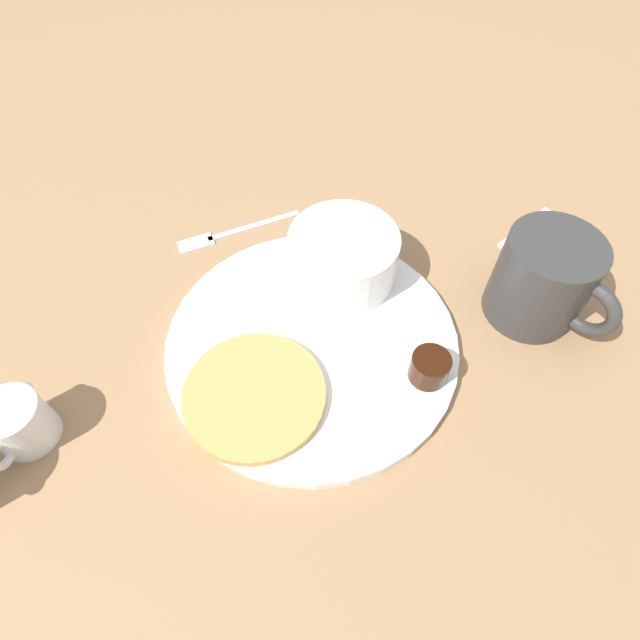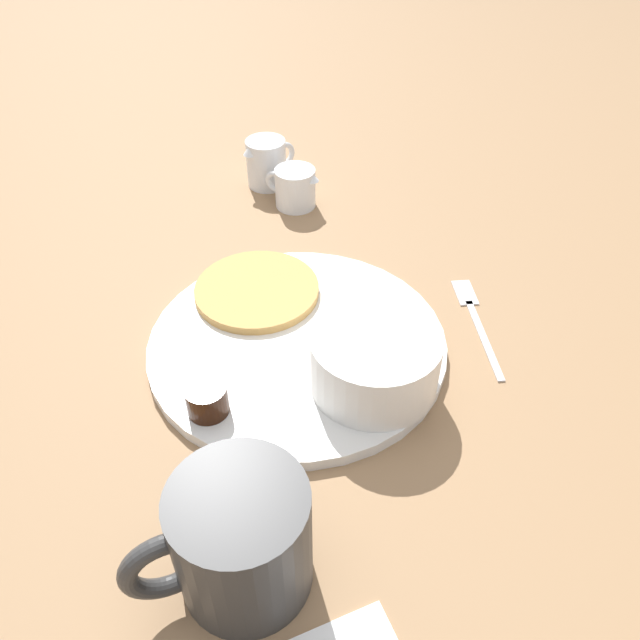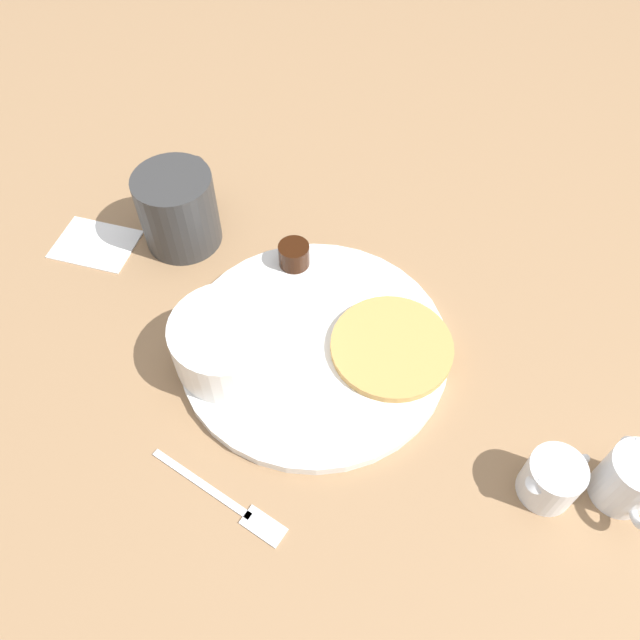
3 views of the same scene
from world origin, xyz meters
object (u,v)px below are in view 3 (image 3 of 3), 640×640
object	(u,v)px
coffee_mug	(182,208)
plate	(317,346)
creamer_pitcher_near	(556,479)
fork	(235,504)
bowl	(231,341)
creamer_pitcher_far	(634,480)

from	to	relation	value
coffee_mug	plate	bearing A→B (deg)	132.84
creamer_pitcher_near	fork	bearing A→B (deg)	1.98
plate	fork	world-z (taller)	plate
plate	creamer_pitcher_near	size ratio (longest dim) A/B	4.16
bowl	fork	size ratio (longest dim) A/B	0.86
coffee_mug	bowl	bearing A→B (deg)	110.36
coffee_mug	creamer_pitcher_near	distance (m)	0.49
bowl	creamer_pitcher_far	xyz separation A→B (m)	(-0.36, 0.15, -0.01)
fork	plate	bearing A→B (deg)	-114.43
bowl	fork	bearing A→B (deg)	93.87
bowl	fork	xyz separation A→B (m)	(-0.01, 0.15, -0.04)
coffee_mug	fork	world-z (taller)	coffee_mug
coffee_mug	fork	xyz separation A→B (m)	(-0.08, 0.34, -0.05)
bowl	creamer_pitcher_near	bearing A→B (deg)	154.42
coffee_mug	creamer_pitcher_far	xyz separation A→B (m)	(-0.43, 0.33, -0.02)
plate	creamer_pitcher_near	distance (m)	0.26
fork	bowl	bearing A→B (deg)	-86.13
creamer_pitcher_near	fork	xyz separation A→B (m)	(0.29, 0.01, -0.02)
coffee_mug	creamer_pitcher_near	world-z (taller)	coffee_mug
creamer_pitcher_near	creamer_pitcher_far	bearing A→B (deg)	176.16
coffee_mug	creamer_pitcher_far	world-z (taller)	coffee_mug
coffee_mug	creamer_pitcher_far	distance (m)	0.54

